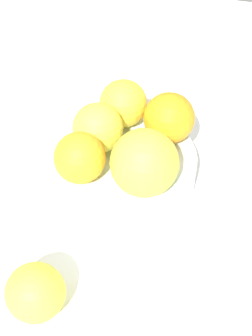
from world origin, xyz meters
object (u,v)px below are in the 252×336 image
at_px(orange_in_bowl_1, 169,118).
at_px(orange_in_bowl_3, 123,103).
at_px(orange_in_bowl_2, 98,128).
at_px(fruit_bowl, 126,172).
at_px(orange_in_bowl_0, 145,163).
at_px(orange_in_bowl_4, 80,158).
at_px(orange_loose_0, 35,292).

distance_m(orange_in_bowl_1, orange_in_bowl_3, 0.07).
bearing_deg(orange_in_bowl_2, orange_in_bowl_3, 161.36).
xyz_separation_m(fruit_bowl, orange_in_bowl_1, (-0.05, 0.05, 0.06)).
bearing_deg(orange_in_bowl_0, orange_in_bowl_1, 173.00).
distance_m(fruit_bowl, orange_in_bowl_3, 0.09).
relative_size(orange_in_bowl_2, orange_in_bowl_3, 1.01).
xyz_separation_m(orange_in_bowl_4, orange_loose_0, (0.15, -0.00, -0.06)).
bearing_deg(orange_in_bowl_1, orange_in_bowl_0, -7.00).
height_order(fruit_bowl, orange_in_bowl_0, orange_in_bowl_0).
bearing_deg(orange_in_bowl_4, fruit_bowl, 136.55).
relative_size(orange_in_bowl_1, orange_loose_0, 1.01).
height_order(orange_in_bowl_2, orange_in_bowl_4, orange_in_bowl_2).
relative_size(orange_in_bowl_1, orange_in_bowl_3, 1.04).
height_order(fruit_bowl, orange_in_bowl_1, orange_in_bowl_1).
distance_m(orange_in_bowl_2, orange_in_bowl_3, 0.06).
xyz_separation_m(fruit_bowl, orange_in_bowl_4, (0.05, -0.05, 0.06)).
bearing_deg(orange_in_bowl_3, orange_in_bowl_4, -12.72).
height_order(orange_in_bowl_4, orange_loose_0, orange_in_bowl_4).
bearing_deg(fruit_bowl, orange_in_bowl_2, -101.25).
relative_size(fruit_bowl, orange_in_bowl_0, 2.25).
relative_size(orange_in_bowl_4, orange_loose_0, 0.96).
distance_m(fruit_bowl, orange_in_bowl_4, 0.09).
xyz_separation_m(orange_in_bowl_2, orange_loose_0, (0.21, -0.01, -0.06)).
relative_size(orange_in_bowl_0, orange_in_bowl_2, 1.25).
bearing_deg(orange_in_bowl_2, orange_loose_0, -2.86).
bearing_deg(orange_loose_0, orange_in_bowl_3, 173.70).
relative_size(fruit_bowl, orange_in_bowl_3, 2.85).
bearing_deg(fruit_bowl, orange_in_bowl_4, -43.45).
xyz_separation_m(orange_in_bowl_0, orange_in_bowl_4, (0.00, -0.08, -0.01)).
bearing_deg(orange_in_bowl_0, orange_in_bowl_3, -153.61).
bearing_deg(orange_in_bowl_1, orange_in_bowl_2, -64.38).
relative_size(orange_in_bowl_1, orange_in_bowl_4, 1.06).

